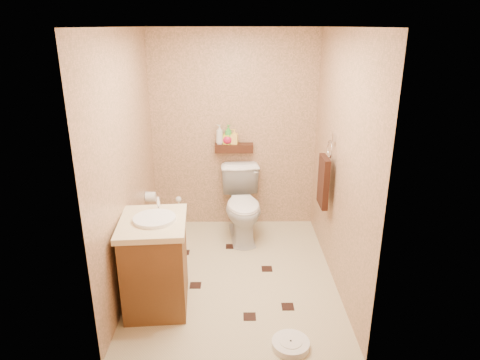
{
  "coord_description": "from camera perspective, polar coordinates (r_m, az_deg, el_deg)",
  "views": [
    {
      "loc": [
        0.01,
        -3.81,
        2.41
      ],
      "look_at": [
        0.06,
        0.25,
        0.94
      ],
      "focal_mm": 32.0,
      "sensor_mm": 36.0,
      "label": 1
    }
  ],
  "objects": [
    {
      "name": "toilet_paper",
      "position": [
        4.91,
        -11.84,
        -2.19
      ],
      "size": [
        0.12,
        0.11,
        0.12
      ],
      "color": "white",
      "rests_on": "wall_left"
    },
    {
      "name": "bottle_c",
      "position": [
        5.14,
        -1.69,
        5.7
      ],
      "size": [
        0.18,
        0.18,
        0.16
      ],
      "primitive_type": "imported",
      "rotation": [
        0.0,
        0.0,
        5.5
      ],
      "color": "#BA153B",
      "rests_on": "wall_shelf"
    },
    {
      "name": "toilet",
      "position": [
        5.06,
        0.39,
        -3.35
      ],
      "size": [
        0.54,
        0.85,
        0.83
      ],
      "primitive_type": "imported",
      "rotation": [
        0.0,
        0.0,
        0.09
      ],
      "color": "white",
      "rests_on": "ground"
    },
    {
      "name": "bottle_a",
      "position": [
        5.13,
        -2.74,
        6.09
      ],
      "size": [
        0.12,
        0.12,
        0.24
      ],
      "primitive_type": "imported",
      "rotation": [
        0.0,
        0.0,
        4.24
      ],
      "color": "beige",
      "rests_on": "wall_shelf"
    },
    {
      "name": "ceiling",
      "position": [
        3.81,
        -0.94,
        19.73
      ],
      "size": [
        2.0,
        2.5,
        0.02
      ],
      "primitive_type": "cube",
      "color": "white",
      "rests_on": "wall_back"
    },
    {
      "name": "vanity",
      "position": [
        3.94,
        -11.2,
        -10.65
      ],
      "size": [
        0.62,
        0.73,
        0.97
      ],
      "rotation": [
        0.0,
        0.0,
        0.07
      ],
      "color": "brown",
      "rests_on": "ground"
    },
    {
      "name": "towel_ring",
      "position": [
        4.41,
        11.13,
        0.1
      ],
      "size": [
        0.12,
        0.3,
        0.76
      ],
      "color": "silver",
      "rests_on": "wall_right"
    },
    {
      "name": "bottle_e",
      "position": [
        5.14,
        -0.77,
        5.82
      ],
      "size": [
        0.1,
        0.09,
        0.18
      ],
      "primitive_type": "imported",
      "rotation": [
        0.0,
        0.0,
        4.55
      ],
      "color": "#F6C552",
      "rests_on": "wall_shelf"
    },
    {
      "name": "wall_back",
      "position": [
        5.2,
        -0.81,
        6.45
      ],
      "size": [
        2.0,
        0.04,
        2.4
      ],
      "primitive_type": "cube",
      "color": "tan",
      "rests_on": "ground"
    },
    {
      "name": "bottle_d",
      "position": [
        5.13,
        -1.57,
        6.09
      ],
      "size": [
        0.13,
        0.13,
        0.23
      ],
      "primitive_type": "imported",
      "rotation": [
        0.0,
        0.0,
        0.64
      ],
      "color": "green",
      "rests_on": "wall_shelf"
    },
    {
      "name": "wall_shelf",
      "position": [
        5.17,
        -0.81,
        4.3
      ],
      "size": [
        0.46,
        0.14,
        0.1
      ],
      "primitive_type": "cube",
      "color": "#3E1E11",
      "rests_on": "wall_back"
    },
    {
      "name": "ground",
      "position": [
        4.51,
        -0.76,
        -12.42
      ],
      "size": [
        2.5,
        2.5,
        0.0
      ],
      "primitive_type": "plane",
      "color": "beige",
      "rests_on": "ground"
    },
    {
      "name": "floor_accents",
      "position": [
        4.46,
        -0.82,
        -12.77
      ],
      "size": [
        1.16,
        1.38,
        0.01
      ],
      "color": "black",
      "rests_on": "ground"
    },
    {
      "name": "toilet_brush",
      "position": [
        5.4,
        -8.07,
        -5.0
      ],
      "size": [
        0.1,
        0.1,
        0.44
      ],
      "color": "#19655B",
      "rests_on": "ground"
    },
    {
      "name": "wall_right",
      "position": [
        4.12,
        13.22,
        2.26
      ],
      "size": [
        0.04,
        2.5,
        2.4
      ],
      "primitive_type": "cube",
      "color": "tan",
      "rests_on": "ground"
    },
    {
      "name": "wall_front",
      "position": [
        2.83,
        -0.89,
        -5.42
      ],
      "size": [
        2.0,
        0.04,
        2.4
      ],
      "primitive_type": "cube",
      "color": "tan",
      "rests_on": "ground"
    },
    {
      "name": "bottle_b",
      "position": [
        5.14,
        -1.79,
        5.77
      ],
      "size": [
        0.09,
        0.09,
        0.17
      ],
      "primitive_type": "imported",
      "rotation": [
        0.0,
        0.0,
        2.96
      ],
      "color": "gold",
      "rests_on": "wall_shelf"
    },
    {
      "name": "bathroom_scale",
      "position": [
        3.66,
        6.77,
        -20.9
      ],
      "size": [
        0.37,
        0.37,
        0.06
      ],
      "rotation": [
        0.0,
        0.0,
        0.25
      ],
      "color": "white",
      "rests_on": "ground"
    },
    {
      "name": "wall_left",
      "position": [
        4.13,
        -14.88,
        2.14
      ],
      "size": [
        0.04,
        2.5,
        2.4
      ],
      "primitive_type": "cube",
      "color": "tan",
      "rests_on": "ground"
    }
  ]
}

